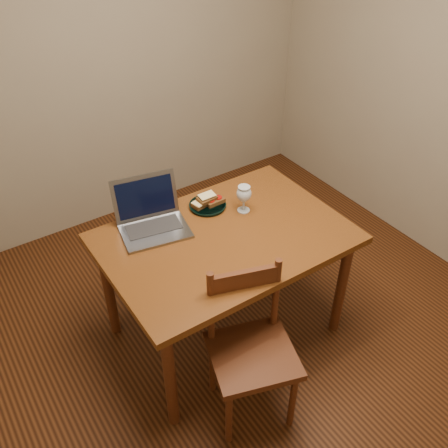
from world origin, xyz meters
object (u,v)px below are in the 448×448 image
table (225,248)px  chair (251,344)px  laptop (151,215)px  milk_glass (244,199)px  plate (208,206)px

table → chair: 0.56m
laptop → chair: bearing=-71.8°
chair → milk_glass: 0.82m
plate → laptop: size_ratio=0.52×
table → chair: size_ratio=2.56×
chair → milk_glass: size_ratio=3.09×
table → plate: (0.06, 0.28, 0.09)m
chair → laptop: size_ratio=1.24×
plate → milk_glass: milk_glass is taller
chair → milk_glass: bearing=75.6°
table → milk_glass: (0.21, 0.13, 0.17)m
plate → milk_glass: bearing=-44.0°
table → laptop: size_ratio=3.16×
table → milk_glass: milk_glass is taller
plate → milk_glass: size_ratio=1.31×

